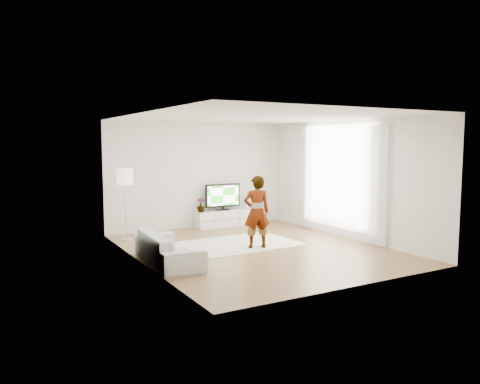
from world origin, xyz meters
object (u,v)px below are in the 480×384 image
television (223,196)px  rug (241,244)px  sofa (168,248)px  floor_lamp (125,180)px  player (257,212)px  media_console (223,218)px

television → rug: 2.42m
sofa → floor_lamp: (-0.08, 2.54, 1.11)m
player → floor_lamp: 3.22m
rug → floor_lamp: 3.07m
media_console → floor_lamp: bearing=-171.6°
rug → floor_lamp: floor_lamp is taller
sofa → floor_lamp: 2.77m
media_console → floor_lamp: floor_lamp is taller
media_console → floor_lamp: size_ratio=0.94×
sofa → rug: bearing=-65.2°
media_console → player: bearing=-102.3°
sofa → television: bearing=-39.0°
television → rug: bearing=-107.3°
rug → sofa: bearing=-158.3°
media_console → rug: 2.26m
media_console → player: player is taller
media_console → player: size_ratio=1.01×
rug → floor_lamp: bearing=140.5°
media_console → player: 2.81m
rug → player: player is taller
media_console → sofa: 4.00m
sofa → floor_lamp: floor_lamp is taller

